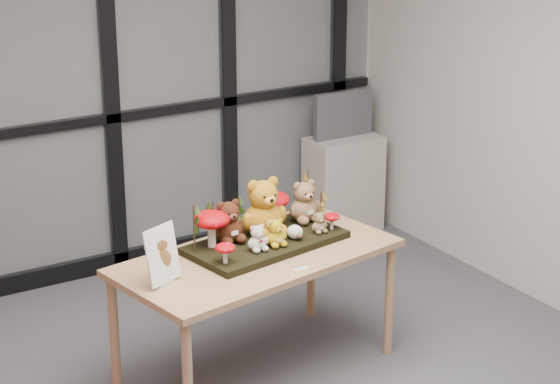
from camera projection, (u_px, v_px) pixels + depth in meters
room_shell at (236, 119)px, 4.07m from camera, size 5.00×5.00×5.00m
glass_partition at (39, 69)px, 6.14m from camera, size 4.90×0.06×2.78m
display_table at (257, 266)px, 5.31m from camera, size 1.58×0.98×0.69m
diorama_tray at (266, 243)px, 5.39m from camera, size 0.91×0.56×0.04m
bear_pooh_yellow at (263, 204)px, 5.39m from camera, size 0.30×0.28×0.35m
bear_brown_medium at (228, 219)px, 5.31m from camera, size 0.22×0.21×0.25m
bear_tan_back at (304, 199)px, 5.60m from camera, size 0.22×0.21×0.26m
bear_small_yellow at (276, 231)px, 5.27m from camera, size 0.14×0.13×0.16m
bear_white_bow at (257, 236)px, 5.21m from camera, size 0.13×0.13×0.16m
bear_beige_small at (319, 221)px, 5.46m from camera, size 0.11×0.10×0.12m
plush_cream_hedgehog at (295, 231)px, 5.37m from camera, size 0.07×0.07×0.08m
mushroom_back_left at (212, 227)px, 5.25m from camera, size 0.19×0.19×0.22m
mushroom_back_right at (272, 207)px, 5.54m from camera, size 0.19×0.19×0.21m
mushroom_front_left at (225, 252)px, 5.06m from camera, size 0.10×0.10×0.12m
mushroom_front_right at (332, 220)px, 5.51m from camera, size 0.09×0.09×0.10m
sprig_green_far_left at (194, 229)px, 5.18m from camera, size 0.05×0.05×0.26m
sprig_green_mid_left at (213, 222)px, 5.31m from camera, size 0.05×0.05×0.23m
sprig_dry_far_right at (308, 194)px, 5.64m from camera, size 0.05×0.05×0.28m
sprig_dry_mid_right at (321, 207)px, 5.57m from camera, size 0.05×0.05×0.19m
sprig_green_centre at (239, 215)px, 5.44m from camera, size 0.05×0.05×0.21m
sign_holder at (162, 258)px, 4.89m from camera, size 0.21×0.13×0.29m
label_card at (301, 269)px, 5.10m from camera, size 0.08×0.03×0.00m
cabinet at (343, 184)px, 7.38m from camera, size 0.53×0.31×0.71m
monitor at (343, 114)px, 7.23m from camera, size 0.47×0.05×0.34m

